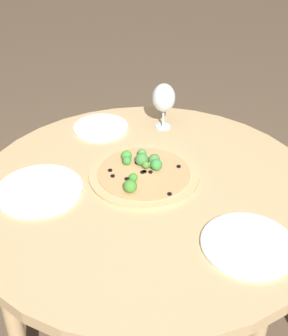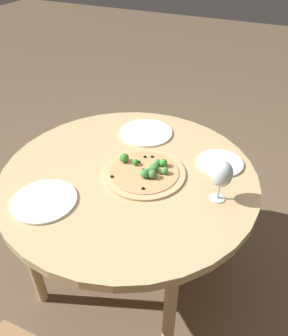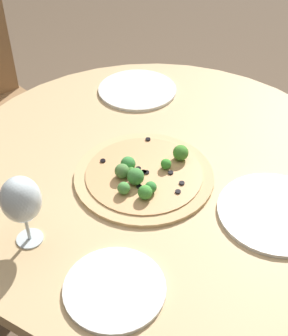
{
  "view_description": "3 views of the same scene",
  "coord_description": "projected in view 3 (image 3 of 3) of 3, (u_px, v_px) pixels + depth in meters",
  "views": [
    {
      "loc": [
        1.16,
        0.17,
        1.59
      ],
      "look_at": [
        -0.06,
        -0.02,
        0.74
      ],
      "focal_mm": 50.0,
      "sensor_mm": 36.0,
      "label": 1
    },
    {
      "loc": [
        -0.54,
        0.99,
        1.59
      ],
      "look_at": [
        -0.06,
        -0.02,
        0.74
      ],
      "focal_mm": 35.0,
      "sensor_mm": 36.0,
      "label": 2
    },
    {
      "loc": [
        -0.69,
        -0.68,
        1.5
      ],
      "look_at": [
        -0.06,
        -0.02,
        0.74
      ],
      "focal_mm": 50.0,
      "sensor_mm": 36.0,
      "label": 3
    }
  ],
  "objects": [
    {
      "name": "ground_plane",
      "position": [
        153.0,
        313.0,
        1.71
      ],
      "size": [
        12.0,
        12.0,
        0.0
      ],
      "primitive_type": "plane",
      "color": "brown"
    },
    {
      "name": "dining_table",
      "position": [
        156.0,
        180.0,
        1.29
      ],
      "size": [
        1.12,
        1.12,
        0.71
      ],
      "color": "tan",
      "rests_on": "ground_plane"
    },
    {
      "name": "pizza",
      "position": [
        144.0,
        174.0,
        1.19
      ],
      "size": [
        0.36,
        0.36,
        0.06
      ],
      "color": "tan",
      "rests_on": "dining_table"
    },
    {
      "name": "wine_glass",
      "position": [
        22.0,
        201.0,
        0.96
      ],
      "size": [
        0.09,
        0.09,
        0.18
      ],
      "color": "silver",
      "rests_on": "dining_table"
    },
    {
      "name": "plate_near",
      "position": [
        275.0,
        212.0,
        1.1
      ],
      "size": [
        0.27,
        0.27,
        0.01
      ],
      "color": "white",
      "rests_on": "dining_table"
    },
    {
      "name": "plate_far",
      "position": [
        137.0,
        90.0,
        1.53
      ],
      "size": [
        0.25,
        0.25,
        0.01
      ],
      "color": "white",
      "rests_on": "dining_table"
    },
    {
      "name": "plate_side",
      "position": [
        115.0,
        288.0,
        0.94
      ],
      "size": [
        0.21,
        0.21,
        0.01
      ],
      "color": "white",
      "rests_on": "dining_table"
    }
  ]
}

